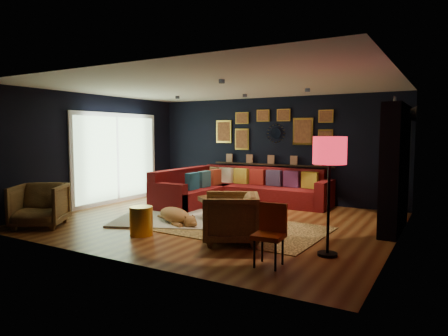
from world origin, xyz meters
The scene contains 20 objects.
floor centered at (0.00, 0.00, 0.00)m, with size 6.50×6.50×0.00m, color brown.
room_walls centered at (0.00, 0.00, 1.59)m, with size 6.50×6.50×6.50m.
sectional centered at (-0.61, 1.81, 0.32)m, with size 3.41×2.69×0.86m.
ledge centered at (0.00, 2.68, 0.92)m, with size 3.20×0.12×0.04m, color black.
gallery_wall centered at (-0.01, 2.72, 1.81)m, with size 3.15×0.04×1.02m.
sunburst_mirror centered at (0.10, 2.72, 1.70)m, with size 0.47×0.16×0.47m.
fireplace centered at (3.09, 0.90, 1.02)m, with size 0.31×1.60×2.20m.
deer_head centered at (3.14, 1.40, 2.05)m, with size 0.50×0.28×0.45m.
sliding_door centered at (-3.22, 0.60, 1.10)m, with size 0.06×2.80×2.20m.
ceiling_spots centered at (0.00, 0.80, 2.56)m, with size 3.30×2.50×0.06m.
shag_rug centered at (-0.67, -0.20, 0.02)m, with size 2.51×1.82×0.03m, color beige.
leopard_rug centered at (0.80, -0.36, 0.01)m, with size 2.77×1.98×0.02m, color #DCAC5D.
coffee_table centered at (0.07, -0.01, 0.39)m, with size 0.93×0.73×0.44m.
pouf centered at (-1.30, 1.50, 0.22)m, with size 0.55×0.55×0.36m, color maroon.
armchair_left centered at (-2.51, -2.05, 0.43)m, with size 0.84×0.79×0.87m, color #C98D47.
armchair_right centered at (1.00, -1.20, 0.43)m, with size 0.83×0.78×0.86m, color #C98D47.
gold_stool centered at (-0.52, -1.57, 0.24)m, with size 0.39×0.39×0.48m, color gold.
orange_chair centered at (1.96, -1.88, 0.47)m, with size 0.40×0.40×0.80m.
floor_lamp centered at (2.50, -1.12, 1.40)m, with size 0.46×0.46×1.66m.
dog centered at (-0.56, -0.59, 0.21)m, with size 1.26×0.62×0.40m, color #9E6239, non-canonical shape.
Camera 1 is at (3.98, -6.56, 1.71)m, focal length 32.00 mm.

